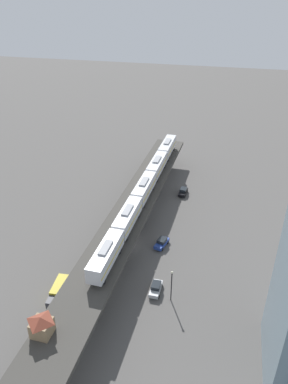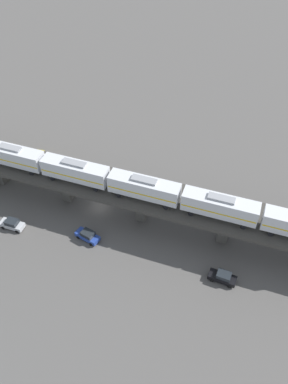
{
  "view_description": "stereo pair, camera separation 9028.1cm",
  "coord_description": "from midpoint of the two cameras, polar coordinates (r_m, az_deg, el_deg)",
  "views": [
    {
      "loc": [
        -19.66,
        64.27,
        51.9
      ],
      "look_at": [
        -1.69,
        -9.42,
        8.38
      ],
      "focal_mm": 35.0,
      "sensor_mm": 36.0,
      "label": 1
    },
    {
      "loc": [
        -43.75,
        -22.74,
        52.21
      ],
      "look_at": [
        -1.69,
        -9.42,
        8.38
      ],
      "focal_mm": 35.0,
      "sensor_mm": 36.0,
      "label": 2
    }
  ],
  "objects": [
    {
      "name": "street_lamp",
      "position": [
        52.01,
        -27.18,
        -44.16
      ],
      "size": [
        0.44,
        0.44,
        6.94
      ],
      "color": "black",
      "rests_on": "ground"
    },
    {
      "name": "ground_plane",
      "position": [
        64.39,
        -27.41,
        -29.15
      ],
      "size": [
        400.0,
        400.0,
        0.0
      ],
      "primitive_type": "plane",
      "color": "#514F4C"
    },
    {
      "name": "elevated_viaduct",
      "position": [
        59.76,
        -28.75,
        -25.95
      ],
      "size": [
        11.25,
        92.22,
        6.88
      ],
      "color": "#393733",
      "rests_on": "ground"
    },
    {
      "name": "street_car_black",
      "position": [
        72.16,
        -9.32,
        -15.78
      ],
      "size": [
        2.26,
        4.55,
        1.89
      ],
      "color": "black",
      "rests_on": "ground"
    },
    {
      "name": "street_car_blue",
      "position": [
        60.5,
        -20.35,
        -30.8
      ],
      "size": [
        2.86,
        4.71,
        1.89
      ],
      "color": "#233D93",
      "rests_on": "ground"
    },
    {
      "name": "street_car_silver",
      "position": [
        56.29,
        -28.36,
        -42.37
      ],
      "size": [
        2.0,
        4.43,
        1.89
      ],
      "color": "#B7BABF",
      "rests_on": "ground"
    },
    {
      "name": "signal_hut",
      "position": [
        56.89,
        -62.08,
        -43.07
      ],
      "size": [
        3.32,
        3.32,
        3.4
      ],
      "color": "#8C7251",
      "rests_on": "elevated_viaduct"
    },
    {
      "name": "delivery_truck",
      "position": [
        63.71,
        -47.53,
        -36.89
      ],
      "size": [
        2.9,
        7.37,
        3.2
      ],
      "color": "#333338",
      "rests_on": "ground"
    },
    {
      "name": "subway_train",
      "position": [
        60.25,
        -22.62,
        -18.23
      ],
      "size": [
        4.77,
        62.46,
        4.45
      ],
      "color": "silver",
      "rests_on": "elevated_viaduct"
    }
  ]
}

